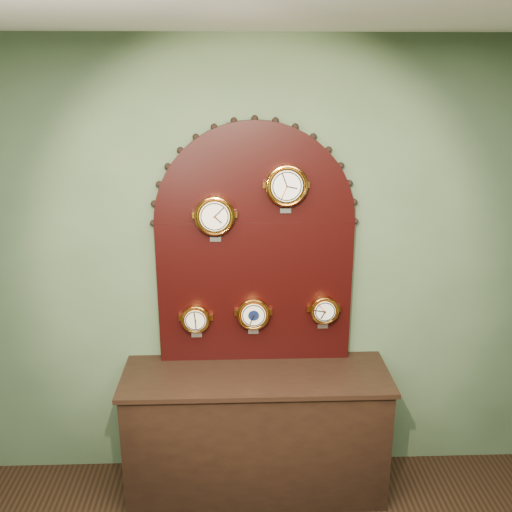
{
  "coord_description": "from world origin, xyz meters",
  "views": [
    {
      "loc": [
        -0.11,
        -0.87,
        2.57
      ],
      "look_at": [
        0.0,
        2.25,
        1.58
      ],
      "focal_mm": 40.09,
      "sensor_mm": 36.0,
      "label": 1
    }
  ],
  "objects_px": {
    "shop_counter": "(256,434)",
    "arabic_clock": "(287,185)",
    "display_board": "(255,239)",
    "tide_clock": "(324,310)",
    "barometer": "(253,313)",
    "roman_clock": "(215,215)",
    "hygrometer": "(196,319)"
  },
  "relations": [
    {
      "from": "hygrometer",
      "to": "barometer",
      "type": "relative_size",
      "value": 0.91
    },
    {
      "from": "tide_clock",
      "to": "hygrometer",
      "type": "bearing_deg",
      "value": -180.0
    },
    {
      "from": "arabic_clock",
      "to": "tide_clock",
      "type": "height_order",
      "value": "arabic_clock"
    },
    {
      "from": "display_board",
      "to": "tide_clock",
      "type": "xyz_separation_m",
      "value": [
        0.43,
        -0.07,
        -0.44
      ]
    },
    {
      "from": "shop_counter",
      "to": "display_board",
      "type": "bearing_deg",
      "value": 90.0
    },
    {
      "from": "shop_counter",
      "to": "roman_clock",
      "type": "relative_size",
      "value": 5.59
    },
    {
      "from": "display_board",
      "to": "arabic_clock",
      "type": "relative_size",
      "value": 5.19
    },
    {
      "from": "display_board",
      "to": "roman_clock",
      "type": "distance_m",
      "value": 0.3
    },
    {
      "from": "hygrometer",
      "to": "tide_clock",
      "type": "bearing_deg",
      "value": 0.0
    },
    {
      "from": "shop_counter",
      "to": "display_board",
      "type": "distance_m",
      "value": 1.25
    },
    {
      "from": "barometer",
      "to": "shop_counter",
      "type": "bearing_deg",
      "value": -85.97
    },
    {
      "from": "display_board",
      "to": "tide_clock",
      "type": "relative_size",
      "value": 6.67
    },
    {
      "from": "hygrometer",
      "to": "barometer",
      "type": "distance_m",
      "value": 0.36
    },
    {
      "from": "display_board",
      "to": "roman_clock",
      "type": "bearing_deg",
      "value": -164.23
    },
    {
      "from": "shop_counter",
      "to": "barometer",
      "type": "relative_size",
      "value": 6.3
    },
    {
      "from": "display_board",
      "to": "barometer",
      "type": "xyz_separation_m",
      "value": [
        -0.01,
        -0.07,
        -0.46
      ]
    },
    {
      "from": "display_board",
      "to": "barometer",
      "type": "height_order",
      "value": "display_board"
    },
    {
      "from": "display_board",
      "to": "arabic_clock",
      "type": "distance_m",
      "value": 0.39
    },
    {
      "from": "barometer",
      "to": "hygrometer",
      "type": "bearing_deg",
      "value": 179.87
    },
    {
      "from": "barometer",
      "to": "tide_clock",
      "type": "relative_size",
      "value": 1.11
    },
    {
      "from": "shop_counter",
      "to": "roman_clock",
      "type": "distance_m",
      "value": 1.42
    },
    {
      "from": "shop_counter",
      "to": "arabic_clock",
      "type": "bearing_deg",
      "value": 40.16
    },
    {
      "from": "arabic_clock",
      "to": "roman_clock",
      "type": "bearing_deg",
      "value": 179.97
    },
    {
      "from": "roman_clock",
      "to": "tide_clock",
      "type": "xyz_separation_m",
      "value": [
        0.67,
        0.0,
        -0.61
      ]
    },
    {
      "from": "barometer",
      "to": "arabic_clock",
      "type": "bearing_deg",
      "value": -0.27
    },
    {
      "from": "hygrometer",
      "to": "tide_clock",
      "type": "relative_size",
      "value": 1.01
    },
    {
      "from": "display_board",
      "to": "arabic_clock",
      "type": "xyz_separation_m",
      "value": [
        0.18,
        -0.07,
        0.34
      ]
    },
    {
      "from": "roman_clock",
      "to": "tide_clock",
      "type": "relative_size",
      "value": 1.25
    },
    {
      "from": "display_board",
      "to": "tide_clock",
      "type": "height_order",
      "value": "display_board"
    },
    {
      "from": "arabic_clock",
      "to": "hygrometer",
      "type": "xyz_separation_m",
      "value": [
        -0.55,
        0.0,
        -0.83
      ]
    },
    {
      "from": "shop_counter",
      "to": "arabic_clock",
      "type": "relative_size",
      "value": 5.43
    },
    {
      "from": "hygrometer",
      "to": "roman_clock",
      "type": "bearing_deg",
      "value": -0.66
    }
  ]
}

